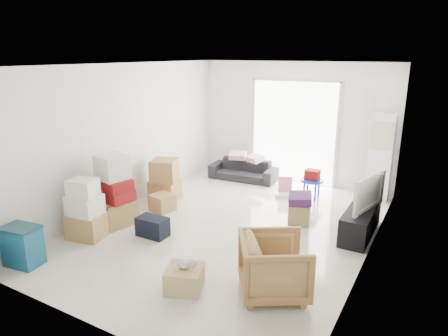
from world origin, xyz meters
TOP-DOWN VIEW (x-y plane):
  - room_shell at (0.00, 0.00)m, footprint 4.98×6.48m
  - sliding_door at (0.00, 2.98)m, footprint 2.10×0.04m
  - ac_tower at (1.95, 2.65)m, footprint 0.45×0.30m
  - tv_console at (2.00, 0.82)m, footprint 0.41×1.37m
  - television at (2.00, 0.82)m, footprint 0.80×1.10m
  - sofa at (-1.01, 2.50)m, footprint 1.60×0.57m
  - pillow_left at (-1.18, 2.55)m, footprint 0.41×0.36m
  - pillow_right at (-0.71, 2.51)m, footprint 0.41×0.38m
  - armchair at (1.43, -1.46)m, footprint 1.06×1.08m
  - storage_bins at (-1.90, -2.54)m, footprint 0.54×0.42m
  - box_stack_a at (-1.80, -1.49)m, footprint 0.62×0.56m
  - box_stack_b at (-1.80, -0.85)m, footprint 0.74×0.74m
  - box_stack_c at (-1.77, 0.51)m, footprint 0.62×0.62m
  - loose_box at (-1.45, 0.01)m, footprint 0.45×0.45m
  - duffel_bag at (-0.92, -0.93)m, footprint 0.50×0.30m
  - ottoman at (0.99, 0.74)m, footprint 0.42×0.42m
  - blanket at (0.99, 0.74)m, footprint 0.49×0.49m
  - kids_table at (0.78, 2.05)m, footprint 0.47×0.47m
  - toy_walker at (0.25, 1.89)m, footprint 0.39×0.37m
  - wood_crate at (0.41, -1.92)m, footprint 0.57×0.57m
  - plush_bunny at (0.44, -1.92)m, footprint 0.26×0.15m

SIDE VIEW (x-z plane):
  - toy_walker at x=0.25m, z-range -0.09..0.32m
  - wood_crate at x=0.41m, z-range 0.00..0.30m
  - loose_box at x=-1.45m, z-range 0.00..0.32m
  - duffel_bag at x=-0.92m, z-range 0.00..0.32m
  - ottoman at x=0.99m, z-range 0.00..0.35m
  - tv_console at x=2.00m, z-range 0.00..0.46m
  - storage_bins at x=-1.90m, z-range 0.00..0.58m
  - sofa at x=-1.01m, z-range 0.00..0.61m
  - plush_bunny at x=0.44m, z-range 0.29..0.42m
  - box_stack_c at x=-1.77m, z-range -0.01..0.83m
  - armchair at x=1.43m, z-range 0.00..0.82m
  - blanket at x=0.99m, z-range 0.35..0.49m
  - kids_table at x=0.78m, z-range 0.13..0.73m
  - box_stack_a at x=-1.80m, z-range -0.05..0.93m
  - television at x=2.00m, z-range 0.46..0.59m
  - box_stack_b at x=-1.80m, z-range -0.08..1.15m
  - pillow_left at x=-1.18m, z-range 0.61..0.72m
  - pillow_right at x=-0.71m, z-range 0.61..0.73m
  - ac_tower at x=1.95m, z-range 0.00..1.75m
  - sliding_door at x=0.00m, z-range 0.08..2.41m
  - room_shell at x=0.00m, z-range -0.24..2.94m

